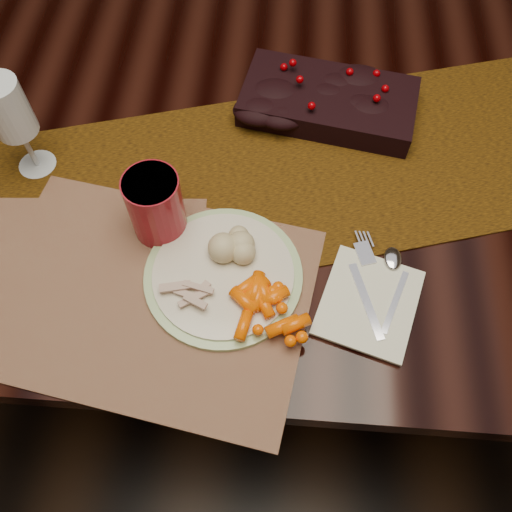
# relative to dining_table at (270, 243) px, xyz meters

# --- Properties ---
(floor) EXTENTS (5.00, 5.00, 0.00)m
(floor) POSITION_rel_dining_table_xyz_m (0.00, 0.00, -0.38)
(floor) COLOR black
(floor) RESTS_ON ground
(dining_table) EXTENTS (1.80, 1.00, 0.75)m
(dining_table) POSITION_rel_dining_table_xyz_m (0.00, 0.00, 0.00)
(dining_table) COLOR black
(dining_table) RESTS_ON floor
(table_runner) EXTENTS (1.86, 0.88, 0.00)m
(table_runner) POSITION_rel_dining_table_xyz_m (0.05, -0.08, 0.38)
(table_runner) COLOR #502911
(table_runner) RESTS_ON dining_table
(centerpiece) EXTENTS (0.33, 0.21, 0.06)m
(centerpiece) POSITION_rel_dining_table_xyz_m (0.09, 0.07, 0.41)
(centerpiece) COLOR black
(centerpiece) RESTS_ON table_runner
(placemat_main) EXTENTS (0.53, 0.43, 0.00)m
(placemat_main) POSITION_rel_dining_table_xyz_m (-0.17, -0.33, 0.38)
(placemat_main) COLOR brown
(placemat_main) RESTS_ON dining_table
(placemat_second) EXTENTS (0.44, 0.34, 0.00)m
(placemat_second) POSITION_rel_dining_table_xyz_m (-0.31, -0.32, 0.38)
(placemat_second) COLOR olive
(placemat_second) RESTS_ON dining_table
(dinner_plate) EXTENTS (0.27, 0.27, 0.01)m
(dinner_plate) POSITION_rel_dining_table_xyz_m (-0.06, -0.29, 0.39)
(dinner_plate) COLOR beige
(dinner_plate) RESTS_ON placemat_main
(baby_carrots) EXTENTS (0.13, 0.11, 0.02)m
(baby_carrots) POSITION_rel_dining_table_xyz_m (0.01, -0.35, 0.40)
(baby_carrots) COLOR #FF5C00
(baby_carrots) RESTS_ON dinner_plate
(mashed_potatoes) EXTENTS (0.09, 0.08, 0.05)m
(mashed_potatoes) POSITION_rel_dining_table_xyz_m (-0.04, -0.25, 0.42)
(mashed_potatoes) COLOR tan
(mashed_potatoes) RESTS_ON dinner_plate
(turkey_shreds) EXTENTS (0.09, 0.09, 0.02)m
(turkey_shreds) POSITION_rel_dining_table_xyz_m (-0.11, -0.34, 0.40)
(turkey_shreds) COLOR beige
(turkey_shreds) RESTS_ON dinner_plate
(napkin) EXTENTS (0.18, 0.19, 0.01)m
(napkin) POSITION_rel_dining_table_xyz_m (0.16, -0.32, 0.38)
(napkin) COLOR silver
(napkin) RESTS_ON placemat_main
(fork) EXTENTS (0.07, 0.16, 0.00)m
(fork) POSITION_rel_dining_table_xyz_m (0.15, -0.30, 0.39)
(fork) COLOR white
(fork) RESTS_ON napkin
(spoon) EXTENTS (0.07, 0.14, 0.00)m
(spoon) POSITION_rel_dining_table_xyz_m (0.20, -0.30, 0.39)
(spoon) COLOR #BCBCBC
(spoon) RESTS_ON napkin
(red_cup) EXTENTS (0.09, 0.09, 0.12)m
(red_cup) POSITION_rel_dining_table_xyz_m (-0.17, -0.21, 0.44)
(red_cup) COLOR maroon
(red_cup) RESTS_ON placemat_main
(wine_glass) EXTENTS (0.08, 0.08, 0.19)m
(wine_glass) POSITION_rel_dining_table_xyz_m (-0.41, -0.10, 0.47)
(wine_glass) COLOR silver
(wine_glass) RESTS_ON dining_table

